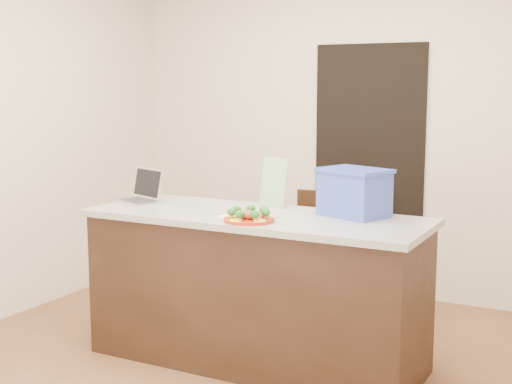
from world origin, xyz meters
The scene contains 16 objects.
ground centered at (0.00, 0.00, 0.00)m, with size 4.00×4.00×0.00m, color brown.
room_shell centered at (0.00, 0.00, 1.62)m, with size 4.00×4.00×4.00m.
doorway centered at (0.10, 1.98, 1.00)m, with size 0.90×0.02×2.00m, color black.
island centered at (0.00, 0.25, 0.46)m, with size 2.06×0.76×0.92m.
plate centered at (0.07, 0.03, 0.93)m, with size 0.29×0.29×0.02m.
meatballs centered at (0.07, 0.03, 0.96)m, with size 0.11×0.11×0.04m.
broccoli centered at (0.07, 0.03, 0.98)m, with size 0.24×0.24×0.04m.
pepper_rings centered at (0.07, 0.03, 0.94)m, with size 0.28×0.28×0.01m.
napkin centered at (-0.06, 0.11, 0.92)m, with size 0.15×0.15×0.01m, color white.
fork centered at (-0.08, 0.12, 0.93)m, with size 0.05×0.14×0.00m.
knife centered at (-0.03, 0.09, 0.93)m, with size 0.03×0.20×0.01m.
yogurt_bottle centered at (0.14, 0.08, 0.95)m, with size 0.03×0.03×0.07m.
laptop centered at (-0.88, 0.31, 0.98)m, with size 0.36×0.34×0.22m.
leaflet centered at (-0.03, 0.54, 1.07)m, with size 0.22×0.00×0.31m, color silver.
blue_box centered at (0.54, 0.46, 1.06)m, with size 0.46×0.40×0.28m.
chair centered at (0.07, 1.07, 0.54)m, with size 0.47×0.47×0.94m.
Camera 1 is at (1.95, -3.43, 1.69)m, focal length 50.00 mm.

